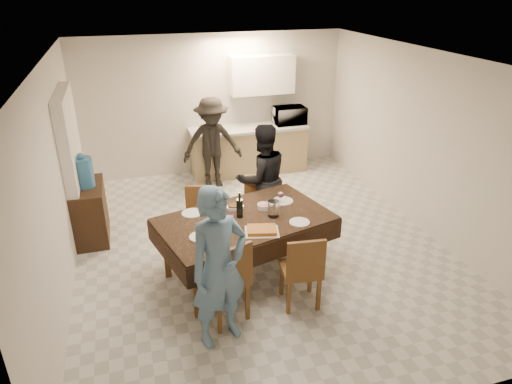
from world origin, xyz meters
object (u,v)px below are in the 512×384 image
dining_table (245,221)px  console (90,212)px  wine_bottle (240,205)px  person_kitchen (212,143)px  savoury_tart (262,230)px  microwave (290,115)px  water_jug (83,172)px  person_near (219,268)px  person_far (262,179)px  water_pitcher (273,209)px

dining_table → console: size_ratio=2.58×
wine_bottle → person_kitchen: bearing=85.4°
dining_table → savoury_tart: savoury_tart is taller
savoury_tart → microwave: (1.70, 3.67, 0.25)m
wine_bottle → person_kitchen: person_kitchen is taller
dining_table → wine_bottle: bearing=120.5°
dining_table → wine_bottle: 0.21m
water_jug → person_near: 2.91m
person_near → water_jug: bearing=98.5°
dining_table → water_jug: size_ratio=5.50×
microwave → person_far: bearing=60.9°
dining_table → person_kitchen: size_ratio=1.40×
microwave → person_kitchen: person_kitchen is taller
person_far → savoury_tart: bearing=65.5°
person_far → person_kitchen: 1.82m
person_near → water_pitcher: bearing=28.7°
water_pitcher → microwave: 3.64m
person_kitchen → water_pitcher: bearing=-86.5°
water_jug → person_near: (1.35, -2.57, -0.16)m
console → wine_bottle: wine_bottle is taller
person_far → person_near: bearing=55.3°
console → water_jug: (0.00, 0.00, 0.62)m
wine_bottle → water_pitcher: (0.40, -0.10, -0.06)m
water_pitcher → person_far: 1.12m
water_pitcher → console: bearing=145.2°
dining_table → person_near: (-0.55, -1.05, 0.10)m
water_jug → savoury_tart: (2.00, -1.90, -0.20)m
console → water_jug: size_ratio=2.13×
savoury_tart → person_kitchen: 3.22m
dining_table → person_kitchen: person_kitchen is taller
savoury_tart → person_far: (0.45, 1.43, -0.01)m
water_jug → savoury_tart: water_jug is taller
water_jug → microwave: microwave is taller
dining_table → person_far: 1.19m
person_kitchen → savoury_tart: bearing=-91.4°
console → water_pitcher: (2.25, -1.57, 0.50)m
water_pitcher → person_far: size_ratio=0.13×
console → wine_bottle: bearing=-38.4°
dining_table → person_far: person_far is taller
savoury_tart → microwave: bearing=65.2°
water_pitcher → savoury_tart: water_pitcher is taller
console → person_near: size_ratio=0.51×
console → person_kitchen: size_ratio=0.54×
water_pitcher → person_near: person_near is taller
person_far → person_kitchen: bearing=-85.2°
microwave → person_near: (-2.35, -4.34, -0.21)m
savoury_tart → person_far: bearing=72.5°
console → dining_table: bearing=-38.6°
savoury_tart → person_near: size_ratio=0.22×
water_jug → person_far: person_far is taller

